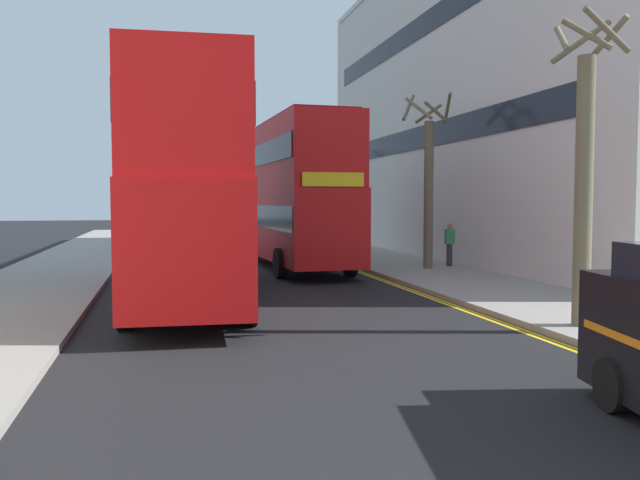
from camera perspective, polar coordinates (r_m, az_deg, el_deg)
name	(u,v)px	position (r m, az deg, el deg)	size (l,w,h in m)	color
sidewalk_right	(471,284)	(20.71, 13.04, -3.73)	(4.00, 80.00, 0.14)	gray
sidewalk_left	(17,298)	(18.93, -25.01, -4.64)	(4.00, 80.00, 0.14)	gray
kerb_line_outer	(433,297)	(18.04, 9.90, -4.97)	(0.10, 56.00, 0.01)	yellow
kerb_line_inner	(428,298)	(17.98, 9.43, -4.99)	(0.10, 56.00, 0.01)	yellow
double_decker_bus_away	(188,185)	(16.94, -11.44, 4.74)	(3.16, 10.91, 5.64)	#B20F0F
double_decker_bus_oncoming	(292,190)	(25.47, -2.42, 4.35)	(3.13, 10.90, 5.64)	red
pedestrian_far	(450,244)	(25.25, 11.27, -0.34)	(0.34, 0.22, 1.62)	#2D2D38
street_tree_near	(428,183)	(24.30, 9.45, 4.93)	(2.01, 1.98, 6.51)	#6B6047
street_tree_mid	(335,199)	(37.01, 1.36, 3.61)	(1.91, 1.91, 5.44)	#6B6047
street_tree_far	(584,174)	(13.91, 22.13, 5.36)	(1.45, 1.48, 6.15)	#6B6047
street_tree_distant	(313,196)	(42.85, -0.64, 3.91)	(1.22, 1.23, 5.75)	#6B6047
townhouse_terrace_right	(519,103)	(32.37, 17.03, 11.38)	(10.08, 28.00, 14.34)	silver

